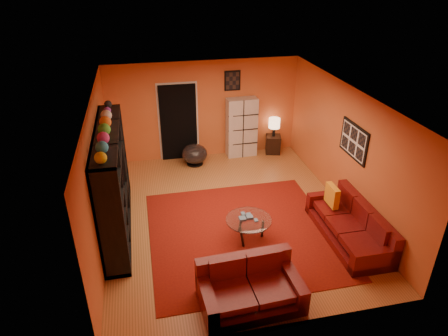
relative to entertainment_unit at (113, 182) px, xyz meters
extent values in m
plane|color=#975D2E|center=(2.27, 0.00, -1.05)|extent=(6.00, 6.00, 0.00)
plane|color=white|center=(2.27, 0.00, 1.55)|extent=(6.00, 6.00, 0.00)
plane|color=#C95C2C|center=(2.27, 3.00, 0.25)|extent=(6.00, 0.00, 6.00)
plane|color=#C95C2C|center=(2.27, -3.00, 0.25)|extent=(6.00, 0.00, 6.00)
plane|color=#C95C2C|center=(-0.23, 0.00, 0.25)|extent=(0.00, 6.00, 6.00)
plane|color=#C95C2C|center=(4.78, 0.00, 0.25)|extent=(0.00, 6.00, 6.00)
cube|color=#62100B|center=(2.38, -0.70, -1.04)|extent=(3.60, 3.60, 0.01)
cube|color=black|center=(1.57, 2.96, -0.03)|extent=(0.95, 0.10, 2.04)
cube|color=black|center=(4.75, -0.30, 0.55)|extent=(0.03, 1.00, 0.70)
cube|color=black|center=(3.02, 2.98, 1.00)|extent=(0.42, 0.03, 0.52)
cube|color=black|center=(0.00, 0.00, 0.00)|extent=(0.45, 3.00, 2.10)
imported|color=black|center=(0.05, 0.08, -0.06)|extent=(0.94, 0.12, 0.54)
cube|color=#520B0C|center=(4.32, -1.29, -0.89)|extent=(0.88, 2.12, 0.32)
cube|color=#520B0C|center=(4.67, -1.29, -0.62)|extent=(0.20, 2.11, 0.85)
cube|color=#520B0C|center=(4.32, -2.25, -0.74)|extent=(0.86, 0.19, 0.62)
cube|color=#520B0C|center=(4.33, -0.32, -0.74)|extent=(0.86, 0.19, 0.62)
cube|color=#520B0C|center=(4.28, -1.87, -0.58)|extent=(0.65, 0.57, 0.12)
cube|color=#520B0C|center=(4.29, -1.29, -0.58)|extent=(0.65, 0.57, 0.12)
cube|color=#520B0C|center=(4.29, -0.70, -0.58)|extent=(0.65, 0.57, 0.12)
cube|color=#520B0C|center=(2.04, -2.50, -0.89)|extent=(1.61, 1.01, 0.32)
cube|color=#520B0C|center=(2.03, -2.12, -0.62)|extent=(1.57, 0.26, 0.85)
cube|color=#520B0C|center=(2.73, -2.47, -0.74)|extent=(0.23, 0.94, 0.62)
cube|color=#520B0C|center=(1.35, -2.53, -0.74)|extent=(0.23, 0.94, 0.62)
cube|color=#520B0C|center=(2.35, -2.53, -0.58)|extent=(0.62, 0.74, 0.12)
cube|color=#520B0C|center=(1.75, -2.55, -0.58)|extent=(0.62, 0.74, 0.12)
cube|color=orange|center=(4.22, -0.70, -0.42)|extent=(0.12, 0.42, 0.42)
cylinder|color=silver|center=(2.45, -0.89, -0.61)|extent=(0.88, 0.88, 0.02)
cylinder|color=black|center=(2.72, -0.95, -0.83)|extent=(0.05, 0.05, 0.42)
cylinder|color=black|center=(2.37, -0.63, -0.83)|extent=(0.05, 0.05, 0.42)
cylinder|color=black|center=(2.27, -1.09, -0.83)|extent=(0.05, 0.05, 0.42)
cube|color=beige|center=(3.25, 2.80, -0.24)|extent=(0.82, 0.39, 1.62)
cylinder|color=black|center=(1.91, 2.48, -1.03)|extent=(0.44, 0.44, 0.03)
cylinder|color=black|center=(1.91, 2.48, -0.95)|extent=(0.06, 0.06, 0.15)
ellipsoid|color=#3B3335|center=(1.91, 2.48, -0.75)|extent=(0.67, 0.67, 0.50)
cube|color=black|center=(4.15, 2.75, -0.80)|extent=(0.49, 0.49, 0.50)
cylinder|color=black|center=(4.15, 2.75, -0.43)|extent=(0.08, 0.08, 0.25)
cylinder|color=#EAB481|center=(4.15, 2.75, -0.17)|extent=(0.31, 0.31, 0.27)
camera|label=1|loc=(0.68, -6.90, 3.76)|focal=32.00mm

